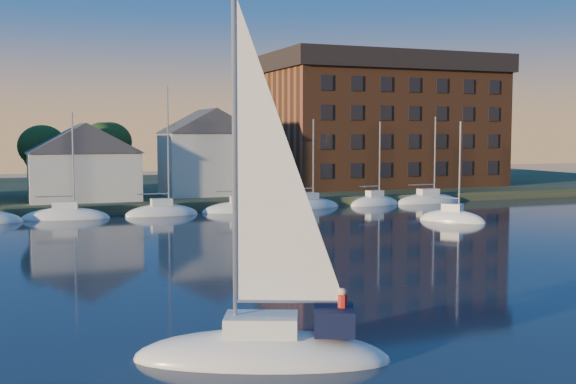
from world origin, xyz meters
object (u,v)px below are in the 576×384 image
clubhouse_east (208,151)px  drifting_sailboat_right (452,221)px  condo_block (383,120)px  clubhouse_centre (83,161)px  hero_sailboat (265,344)px

clubhouse_east → drifting_sailboat_right: 30.44m
clubhouse_east → condo_block: condo_block is taller
clubhouse_centre → hero_sailboat: bearing=-89.2°
clubhouse_centre → hero_sailboat: (0.76, -54.76, -4.54)m
hero_sailboat → clubhouse_east: bearing=-80.0°
condo_block → clubhouse_centre: bearing=-168.8°
drifting_sailboat_right → hero_sailboat: bearing=-79.6°
hero_sailboat → drifting_sailboat_right: size_ratio=1.40×
clubhouse_centre → condo_block: (40.00, 7.95, 4.66)m
drifting_sailboat_right → condo_block: bearing=125.6°
clubhouse_east → hero_sailboat: hero_sailboat is taller
clubhouse_centre → clubhouse_east: clubhouse_east is taller
clubhouse_centre → condo_block: condo_block is taller
drifting_sailboat_right → clubhouse_east: bearing=175.9°
clubhouse_east → condo_block: 26.94m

